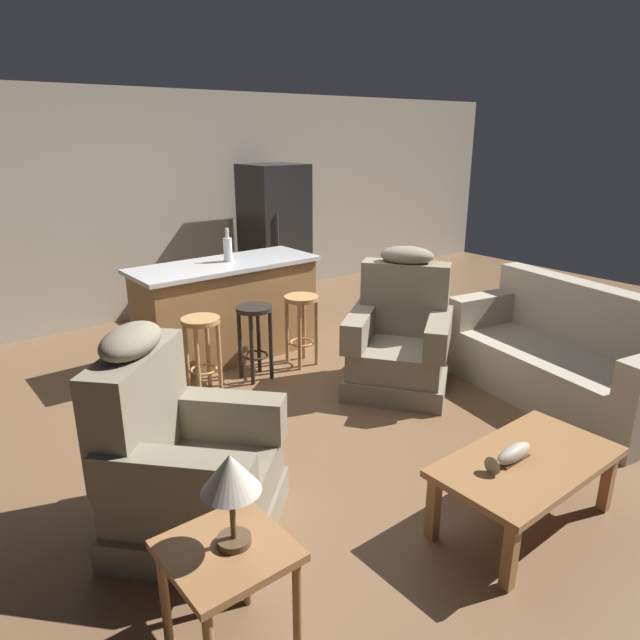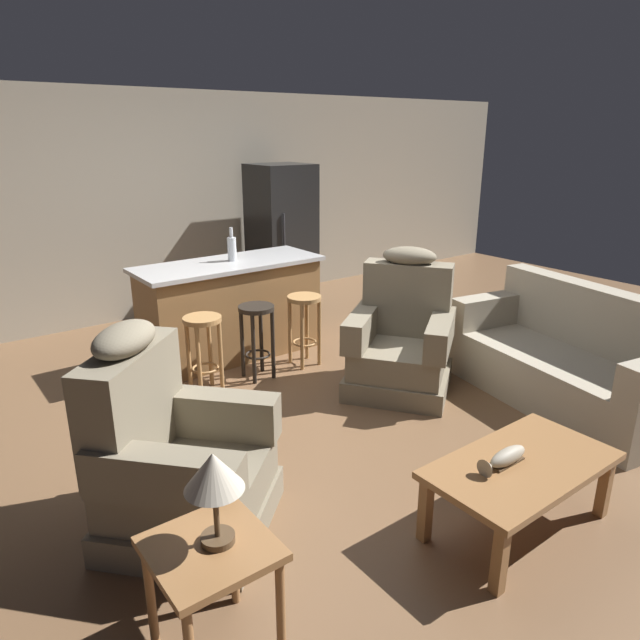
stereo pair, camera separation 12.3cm
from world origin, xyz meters
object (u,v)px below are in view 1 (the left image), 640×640
Objects in this scene: bar_stool_left at (202,342)px; coffee_table at (527,468)px; recliner_near_lamp at (182,463)px; table_lamp at (231,478)px; couch at (565,359)px; end_table at (228,567)px; kitchen_island at (227,310)px; refrigerator at (275,236)px; fish_figurine at (510,456)px; bar_stool_right at (302,317)px; bar_stool_middle at (255,329)px; recliner_near_island at (400,340)px; bottle_tall_green at (228,249)px.

coffee_table is at bearing -77.23° from bar_stool_left.
table_lamp is (-0.18, -0.88, 0.45)m from recliner_near_lamp.
couch is 3.48m from end_table.
refrigerator reaches higher than kitchen_island.
couch is 4.93× the size of table_lamp.
recliner_near_lamp is (-3.23, 0.43, 0.08)m from couch.
kitchen_island is at bearing 87.99° from fish_figurine.
fish_figurine is 0.17× the size of couch.
bar_stool_right is at bearing 80.70° from coffee_table.
end_table is at bearing 170.91° from coffee_table.
table_lamp reaches higher than fish_figurine.
end_table is at bearing -124.66° from bar_stool_middle.
bar_stool_left is at bearing 180.00° from bar_stool_middle.
bar_stool_middle is at bearing 94.05° from recliner_near_lamp.
fish_figurine is 1.95m from couch.
table_lamp is at bearing 171.61° from fish_figurine.
fish_figurine is 2.62m from bar_stool_middle.
bar_stool_middle is (1.61, 2.39, -0.40)m from table_lamp.
couch is at bearing 39.94° from recliner_near_lamp.
table_lamp is (-1.59, 0.23, 0.41)m from fish_figurine.
recliner_near_island reaches higher than end_table.
bottle_tall_green is (0.06, 3.32, 0.71)m from coffee_table.
end_table is at bearing -56.40° from recliner_near_lamp.
refrigerator is at bearing -74.45° from couch.
recliner_near_island reaches higher than kitchen_island.
recliner_near_lamp is 2.62m from kitchen_island.
bar_stool_right is 2.11m from refrigerator.
recliner_near_island is at bearing -64.04° from bottle_tall_green.
couch is 2.33m from bar_stool_right.
end_table is 0.41m from table_lamp.
fish_figurine is at bearing -101.80° from bar_stool_right.
bottle_tall_green is at bearing 89.02° from coffee_table.
recliner_near_island reaches higher than fish_figurine.
recliner_near_lamp is 1.76× the size of bar_stool_middle.
bar_stool_left and bar_stool_middle have the same top height.
fish_figurine is 1.64m from end_table.
recliner_near_lamp is 0.91m from end_table.
end_table is (-1.62, 0.23, -0.00)m from fish_figurine.
kitchen_island is 2.65× the size of bar_stool_right.
bar_stool_left is 0.39× the size of refrigerator.
coffee_table is 1.62× the size of bar_stool_left.
fish_figurine is at bearing 9.10° from recliner_near_lamp.
recliner_near_lamp reaches higher than bar_stool_right.
table_lamp is at bearing -119.42° from kitchen_island.
bottle_tall_green is (0.14, 0.66, 0.60)m from bar_stool_middle.
bar_stool_left is (-1.42, 0.91, 0.05)m from recliner_near_island.
fish_figurine is 3.34m from bottle_tall_green.
recliner_near_island is 1.76× the size of bar_stool_right.
bar_stool_left is 1.00× the size of bar_stool_right.
bottle_tall_green is at bearing -99.85° from recliner_near_island.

